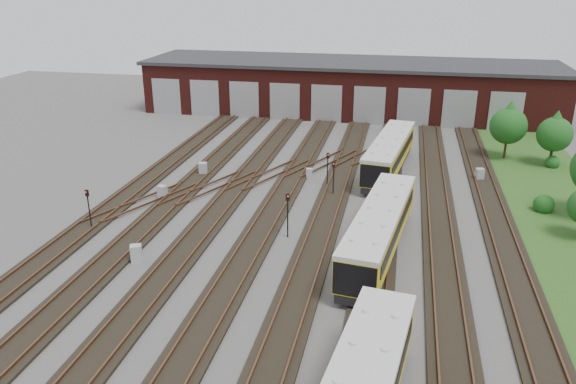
# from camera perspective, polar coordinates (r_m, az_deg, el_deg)

# --- Properties ---
(ground) EXTENTS (120.00, 120.00, 0.00)m
(ground) POSITION_cam_1_polar(r_m,az_deg,el_deg) (35.42, -0.82, -6.43)
(ground) COLOR #403E3B
(ground) RESTS_ON ground
(track_network) EXTENTS (30.40, 70.00, 0.33)m
(track_network) POSITION_cam_1_polar(r_m,az_deg,el_deg) (35.91, -0.87, -5.83)
(track_network) COLOR black
(track_network) RESTS_ON ground
(maintenance_shed) EXTENTS (51.00, 12.50, 6.35)m
(maintenance_shed) POSITION_cam_1_polar(r_m,az_deg,el_deg) (72.11, 6.22, 10.62)
(maintenance_shed) COLOR #4A1612
(maintenance_shed) RESTS_ON ground
(grass_verge) EXTENTS (8.00, 55.00, 0.05)m
(grass_verge) POSITION_cam_1_polar(r_m,az_deg,el_deg) (45.43, 26.35, -2.26)
(grass_verge) COLOR #1F4517
(grass_verge) RESTS_ON ground
(metro_train) EXTENTS (4.19, 45.68, 2.78)m
(metro_train) POSITION_cam_1_polar(r_m,az_deg,el_deg) (35.07, 9.25, -3.82)
(metro_train) COLOR black
(metro_train) RESTS_ON ground
(signal_mast_0) EXTENTS (0.25, 0.24, 2.85)m
(signal_mast_0) POSITION_cam_1_polar(r_m,az_deg,el_deg) (40.61, -19.62, -1.15)
(signal_mast_0) COLOR black
(signal_mast_0) RESTS_ON ground
(signal_mast_1) EXTENTS (0.25, 0.24, 2.86)m
(signal_mast_1) POSITION_cam_1_polar(r_m,az_deg,el_deg) (46.12, 4.05, 2.74)
(signal_mast_1) COLOR black
(signal_mast_1) RESTS_ON ground
(signal_mast_2) EXTENTS (0.22, 0.21, 2.80)m
(signal_mast_2) POSITION_cam_1_polar(r_m,az_deg,el_deg) (44.16, 4.65, 1.82)
(signal_mast_2) COLOR black
(signal_mast_2) RESTS_ON ground
(signal_mast_3) EXTENTS (0.27, 0.26, 3.11)m
(signal_mast_3) POSITION_cam_1_polar(r_m,az_deg,el_deg) (36.89, -0.03, -1.84)
(signal_mast_3) COLOR black
(signal_mast_3) RESTS_ON ground
(relay_cabinet_0) EXTENTS (0.71, 0.62, 1.05)m
(relay_cabinet_0) POSITION_cam_1_polar(r_m,az_deg,el_deg) (44.96, -12.64, -0.01)
(relay_cabinet_0) COLOR #A2A5A7
(relay_cabinet_0) RESTS_ON ground
(relay_cabinet_1) EXTENTS (0.75, 0.66, 1.12)m
(relay_cabinet_1) POSITION_cam_1_polar(r_m,az_deg,el_deg) (49.56, -8.63, 2.34)
(relay_cabinet_1) COLOR #A2A5A7
(relay_cabinet_1) RESTS_ON ground
(relay_cabinet_2) EXTENTS (0.83, 0.77, 1.12)m
(relay_cabinet_2) POSITION_cam_1_polar(r_m,az_deg,el_deg) (35.62, -15.16, -6.06)
(relay_cabinet_2) COLOR #A2A5A7
(relay_cabinet_2) RESTS_ON ground
(relay_cabinet_3) EXTENTS (0.58, 0.50, 0.88)m
(relay_cabinet_3) POSITION_cam_1_polar(r_m,az_deg,el_deg) (48.26, 2.17, 1.90)
(relay_cabinet_3) COLOR #A2A5A7
(relay_cabinet_3) RESTS_ON ground
(relay_cabinet_4) EXTENTS (0.78, 0.71, 1.07)m
(relay_cabinet_4) POSITION_cam_1_polar(r_m,az_deg,el_deg) (50.36, 18.88, 1.68)
(relay_cabinet_4) COLOR #A2A5A7
(relay_cabinet_4) RESTS_ON ground
(tree_0) EXTENTS (3.40, 3.40, 5.63)m
(tree_0) POSITION_cam_1_polar(r_m,az_deg,el_deg) (56.44, 21.54, 6.67)
(tree_0) COLOR #332317
(tree_0) RESTS_ON ground
(tree_1) EXTENTS (3.12, 3.12, 5.16)m
(tree_1) POSITION_cam_1_polar(r_m,az_deg,el_deg) (56.13, 25.52, 5.68)
(tree_1) COLOR #332317
(tree_1) RESTS_ON ground
(bush_1) EXTENTS (1.51, 1.51, 1.51)m
(bush_1) POSITION_cam_1_polar(r_m,az_deg,el_deg) (45.54, 24.58, -0.91)
(bush_1) COLOR #124012
(bush_1) RESTS_ON ground
(bush_2) EXTENTS (1.28, 1.28, 1.28)m
(bush_2) POSITION_cam_1_polar(r_m,az_deg,el_deg) (56.32, 25.31, 2.90)
(bush_2) COLOR #124012
(bush_2) RESTS_ON ground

